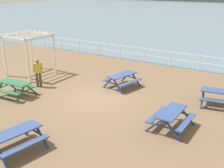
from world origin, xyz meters
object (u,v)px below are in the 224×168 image
(picnic_table_near_right, at_px, (15,85))
(visitor, at_px, (38,71))
(picnic_table_far_right, at_px, (220,94))
(picnic_table_far_left, at_px, (122,77))
(picnic_table_near_left, at_px, (16,136))
(lattice_pergola, at_px, (28,45))
(picnic_table_mid_centre, at_px, (171,115))

(picnic_table_near_right, xyz_separation_m, visitor, (0.06, 1.65, 0.36))
(picnic_table_near_right, distance_m, picnic_table_far_right, 10.48)
(picnic_table_far_right, bearing_deg, picnic_table_far_left, 173.16)
(picnic_table_near_left, xyz_separation_m, picnic_table_far_right, (5.28, 7.84, 0.00))
(picnic_table_far_right, height_order, visitor, visitor)
(picnic_table_near_right, xyz_separation_m, picnic_table_far_left, (4.16, 4.17, 0.00))
(picnic_table_near_left, xyz_separation_m, lattice_pergola, (-6.33, 6.42, 1.41))
(picnic_table_near_left, xyz_separation_m, picnic_table_mid_centre, (4.08, 4.43, 0.00))
(picnic_table_far_left, xyz_separation_m, lattice_pergola, (-6.28, -1.13, 1.41))
(picnic_table_far_right, bearing_deg, picnic_table_near_right, -164.76)
(picnic_table_near_left, bearing_deg, picnic_table_mid_centre, -32.67)
(picnic_table_mid_centre, height_order, visitor, visitor)
(picnic_table_near_left, relative_size, picnic_table_far_left, 0.98)
(visitor, relative_size, lattice_pergola, 0.61)
(picnic_table_near_left, distance_m, visitor, 6.54)
(picnic_table_near_left, distance_m, picnic_table_near_right, 5.40)
(picnic_table_mid_centre, xyz_separation_m, visitor, (-8.23, 0.61, 0.36))
(picnic_table_mid_centre, relative_size, picnic_table_far_left, 0.88)
(picnic_table_near_right, xyz_separation_m, picnic_table_mid_centre, (8.29, 1.04, 0.00))
(picnic_table_near_left, xyz_separation_m, visitor, (-4.15, 5.04, 0.36))
(visitor, bearing_deg, picnic_table_mid_centre, 41.24)
(picnic_table_far_left, height_order, picnic_table_far_right, same)
(picnic_table_near_right, relative_size, visitor, 1.15)
(picnic_table_near_left, relative_size, picnic_table_near_right, 1.06)
(picnic_table_far_left, relative_size, picnic_table_far_right, 1.02)
(picnic_table_near_left, height_order, picnic_table_far_right, same)
(visitor, xyz_separation_m, lattice_pergola, (-2.18, 1.38, 1.05))
(picnic_table_mid_centre, relative_size, picnic_table_far_right, 0.90)
(picnic_table_near_left, height_order, picnic_table_far_left, same)
(picnic_table_mid_centre, xyz_separation_m, lattice_pergola, (-10.41, 2.00, 1.41))
(lattice_pergola, bearing_deg, picnic_table_far_left, 11.47)
(picnic_table_near_left, distance_m, picnic_table_far_left, 7.55)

